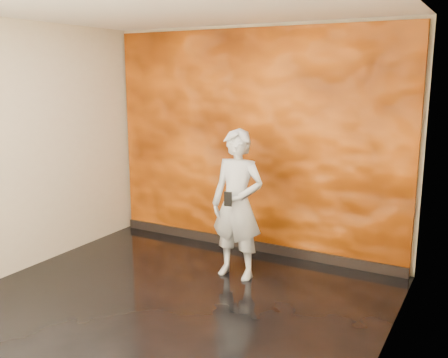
% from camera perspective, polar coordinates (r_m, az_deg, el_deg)
% --- Properties ---
extents(room, '(4.02, 4.02, 2.81)m').
position_cam_1_polar(room, '(4.54, -7.54, 1.47)').
color(room, black).
rests_on(room, ground).
extents(feature_wall, '(3.90, 0.06, 2.75)m').
position_cam_1_polar(feature_wall, '(6.21, 3.28, 4.17)').
color(feature_wall, orange).
rests_on(feature_wall, ground).
extents(baseboard, '(3.90, 0.04, 0.12)m').
position_cam_1_polar(baseboard, '(6.48, 2.99, -7.51)').
color(baseboard, black).
rests_on(baseboard, ground).
extents(man, '(0.60, 0.40, 1.64)m').
position_cam_1_polar(man, '(5.44, 1.53, -2.93)').
color(man, '#A0A6B0').
rests_on(man, ground).
extents(phone, '(0.09, 0.03, 0.16)m').
position_cam_1_polar(phone, '(5.21, 0.46, -2.30)').
color(phone, black).
rests_on(phone, man).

